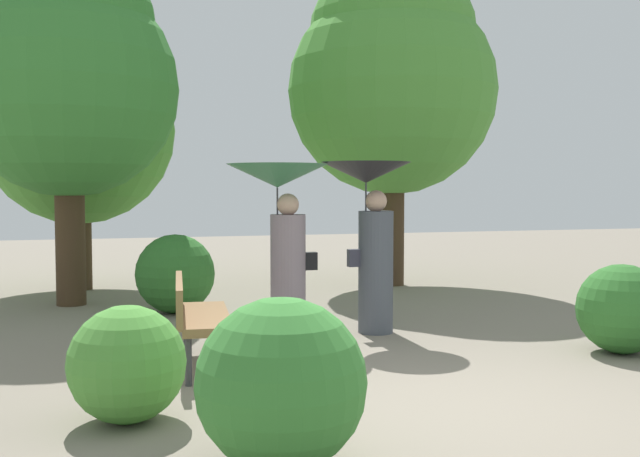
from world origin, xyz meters
The scene contains 11 objects.
ground_plane centered at (0.00, 0.00, 0.00)m, with size 40.00×40.00×0.00m, color gray.
person_left centered at (-0.59, 2.99, 1.38)m, with size 1.13×1.13×1.95m.
person_right centered at (0.46, 2.97, 1.32)m, with size 1.04×1.04×1.98m.
park_bench centered at (-1.68, 1.90, 0.51)m, with size 0.63×1.54×0.83m.
tree_near_left centered at (-2.96, 6.08, 3.37)m, with size 3.13×3.13×5.19m.
tree_near_right centered at (2.26, 6.80, 3.61)m, with size 3.54×3.54×5.63m.
tree_mid_left centered at (-2.86, 7.70, 2.86)m, with size 3.10×3.10×4.58m.
bush_path_left centered at (-1.50, -0.79, 0.52)m, with size 1.04×1.04×1.04m, color #387F33.
bush_path_right centered at (-1.59, 4.97, 0.53)m, with size 1.06×1.06×1.06m, color #2D6B28.
bush_behind_bench centered at (2.54, 1.24, 0.46)m, with size 0.91×0.91×0.91m, color #2D6B28.
bush_far_side centered at (-2.36, 0.38, 0.43)m, with size 0.85×0.85×0.85m, color #4C9338.
Camera 1 is at (-2.52, -5.06, 1.70)m, focal length 41.65 mm.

